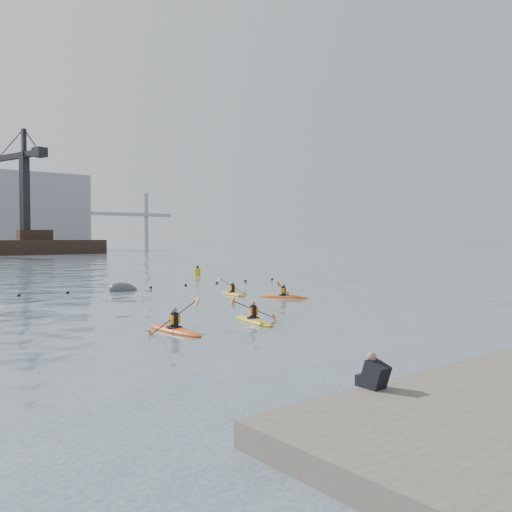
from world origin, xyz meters
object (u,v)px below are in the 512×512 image
object	(u,v)px
kayaker_3	(232,293)
kayaker_0	(174,329)
kayaker_4	(283,296)
nav_buoy	(197,271)
mooring_buoy	(124,291)
kayaker_1	(253,320)

from	to	relation	value
kayaker_3	kayaker_0	bearing A→B (deg)	-127.57
kayaker_3	kayaker_4	xyz separation A→B (m)	(1.40, -3.36, 0.00)
kayaker_3	nav_buoy	world-z (taller)	kayaker_3
mooring_buoy	nav_buoy	bearing A→B (deg)	38.56
kayaker_0	mooring_buoy	distance (m)	17.44
kayaker_0	kayaker_1	size ratio (longest dim) A/B	1.04
kayaker_0	mooring_buoy	size ratio (longest dim) A/B	1.51
kayaker_4	mooring_buoy	bearing A→B (deg)	-92.08
kayaker_3	kayaker_1	bearing A→B (deg)	-113.53
kayaker_3	mooring_buoy	distance (m)	8.13
kayaker_3	nav_buoy	xyz separation A→B (m)	(7.99, 16.69, 0.26)
kayaker_3	kayaker_4	size ratio (longest dim) A/B	1.03
kayaker_3	mooring_buoy	world-z (taller)	kayaker_3
kayaker_4	kayaker_1	bearing A→B (deg)	9.23
kayaker_0	kayaker_1	distance (m)	3.94
kayaker_1	mooring_buoy	xyz separation A→B (m)	(1.64, 16.52, -0.10)
kayaker_3	mooring_buoy	bearing A→B (deg)	130.29
mooring_buoy	kayaker_3	bearing A→B (deg)	-57.89
kayaker_1	kayaker_3	world-z (taller)	kayaker_3
kayaker_1	kayaker_3	bearing A→B (deg)	68.77
kayaker_0	kayaker_1	xyz separation A→B (m)	(3.94, -0.00, -0.01)
nav_buoy	kayaker_3	bearing A→B (deg)	-115.57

